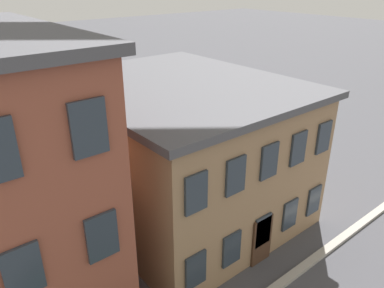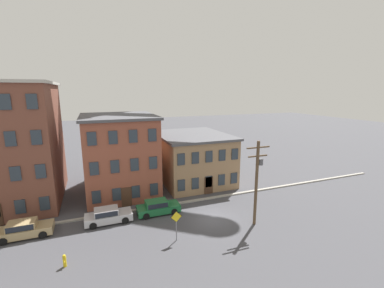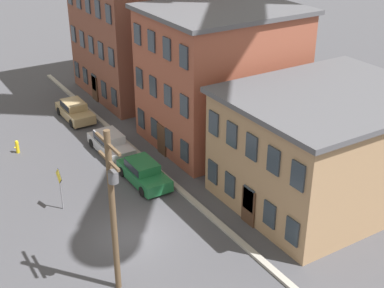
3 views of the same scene
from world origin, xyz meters
The scene contains 1 object.
apartment_far centered at (2.34, 11.51, 3.34)m, with size 9.40×11.55×6.66m.
Camera 1 is at (-7.78, -1.88, 11.09)m, focal length 35.00 mm.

